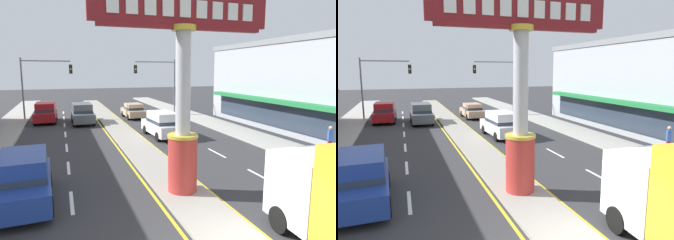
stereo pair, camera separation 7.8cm
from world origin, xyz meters
The scene contains 13 objects.
median_strip centered at (0.00, 18.00, 0.07)m, with size 1.99×52.00×0.14m, color gray.
sidewalk_right centered at (8.93, 16.00, 0.09)m, with size 2.67×60.00×0.18m, color #9E9B93.
lane_markings centered at (0.00, 16.65, 0.00)m, with size 8.73×52.00×0.01m.
district_sign centered at (0.00, 4.17, 4.16)m, with size 7.04×1.23×7.81m.
storefront_right centered at (15.51, 13.21, 3.74)m, with size 8.69×21.31×7.48m.
traffic_light_left_side centered at (-6.23, 26.30, 4.25)m, with size 4.86×0.46×6.20m.
traffic_light_right_side centered at (6.23, 26.30, 4.25)m, with size 4.86×0.46×6.20m.
sedan_far_right_lane centered at (2.65, 24.45, 0.79)m, with size 1.92×4.34×1.53m.
suv_near_left_lane centered at (-2.65, 22.66, 0.98)m, with size 2.02×4.63×1.90m.
suv_mid_left_lane centered at (2.65, 14.66, 0.98)m, with size 2.13×4.68×1.90m.
suv_far_left_oncoming centered at (-5.95, 24.56, 0.98)m, with size 2.06×4.65×1.90m.
suv_kerb_right centered at (-5.95, 5.28, 0.98)m, with size 2.12×4.68×1.90m.
pedestrian_near_kerb centered at (9.79, 6.07, 1.14)m, with size 0.41×0.45×1.70m.
Camera 1 is at (-4.47, -6.73, 4.97)m, focal length 32.52 mm.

